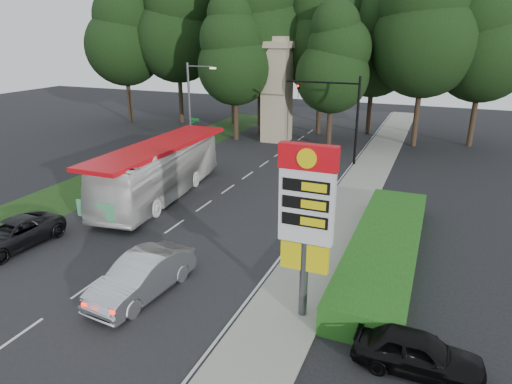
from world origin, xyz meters
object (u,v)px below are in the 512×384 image
at_px(streetlight_signs, 192,105).
at_px(monument, 277,90).
at_px(transit_bus, 160,171).
at_px(sedan_silver, 142,276).
at_px(gas_station_pylon, 306,210).
at_px(suv_charcoal, 12,234).
at_px(parked_car_black, 418,353).
at_px(traffic_signal_mast, 341,108).

xyz_separation_m(streetlight_signs, monument, (4.99, 7.99, 0.67)).
distance_m(transit_bus, sedan_silver, 12.24).
bearing_deg(monument, transit_bus, -94.65).
bearing_deg(transit_bus, gas_station_pylon, -43.11).
distance_m(gas_station_pylon, streetlight_signs, 25.74).
relative_size(gas_station_pylon, suv_charcoal, 1.32).
height_order(streetlight_signs, parked_car_black, streetlight_signs).
distance_m(traffic_signal_mast, parked_car_black, 25.08).
xyz_separation_m(streetlight_signs, parked_car_black, (20.49, -21.51, -3.74)).
bearing_deg(monument, suv_charcoal, -98.58).
xyz_separation_m(gas_station_pylon, monument, (-11.20, 28.01, 0.66)).
bearing_deg(traffic_signal_mast, suv_charcoal, -118.55).
bearing_deg(transit_bus, suv_charcoal, -112.10).
distance_m(transit_bus, parked_car_black, 20.32).
xyz_separation_m(traffic_signal_mast, monument, (-7.68, 6.00, 0.43)).
bearing_deg(parked_car_black, suv_charcoal, 87.06).
xyz_separation_m(gas_station_pylon, streetlight_signs, (-16.19, 20.01, -0.01)).
distance_m(traffic_signal_mast, monument, 9.76).
distance_m(streetlight_signs, monument, 9.44).
distance_m(streetlight_signs, parked_car_black, 29.94).
height_order(gas_station_pylon, traffic_signal_mast, traffic_signal_mast).
bearing_deg(gas_station_pylon, traffic_signal_mast, 99.09).
distance_m(sedan_silver, suv_charcoal, 8.83).
bearing_deg(sedan_silver, parked_car_black, 3.28).
bearing_deg(parked_car_black, transit_bus, 58.80).
relative_size(traffic_signal_mast, parked_car_black, 1.75).
xyz_separation_m(traffic_signal_mast, transit_bus, (-9.18, -12.43, -2.89)).
bearing_deg(transit_bus, traffic_signal_mast, 47.45).
distance_m(gas_station_pylon, sedan_silver, 7.62).
bearing_deg(parked_car_black, monument, 29.59).
xyz_separation_m(gas_station_pylon, parked_car_black, (4.30, -1.49, -3.75)).
bearing_deg(sedan_silver, transit_bus, 125.43).
xyz_separation_m(streetlight_signs, suv_charcoal, (0.79, -19.85, -3.72)).
height_order(streetlight_signs, sedan_silver, streetlight_signs).
distance_m(suv_charcoal, parked_car_black, 19.77).
height_order(gas_station_pylon, monument, monument).
xyz_separation_m(streetlight_signs, sedan_silver, (9.54, -21.04, -3.58)).
bearing_deg(transit_bus, parked_car_black, -39.17).
bearing_deg(parked_car_black, sedan_silver, 89.43).
xyz_separation_m(suv_charcoal, parked_car_black, (19.70, -1.66, -0.02)).
relative_size(transit_bus, suv_charcoal, 2.46).
distance_m(gas_station_pylon, monument, 30.17).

